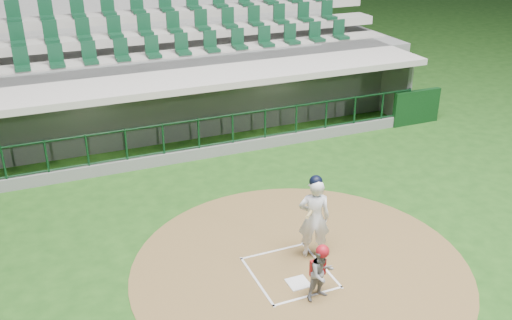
% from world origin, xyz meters
% --- Properties ---
extents(ground, '(120.00, 120.00, 0.00)m').
position_xyz_m(ground, '(0.00, 0.00, 0.00)').
color(ground, '#1B4413').
rests_on(ground, ground).
extents(dirt_circle, '(7.20, 7.20, 0.01)m').
position_xyz_m(dirt_circle, '(0.30, -0.20, 0.01)').
color(dirt_circle, brown).
rests_on(dirt_circle, ground).
extents(home_plate, '(0.43, 0.43, 0.02)m').
position_xyz_m(home_plate, '(0.00, -0.70, 0.02)').
color(home_plate, silver).
rests_on(home_plate, dirt_circle).
extents(batter_box_chalk, '(1.55, 1.80, 0.01)m').
position_xyz_m(batter_box_chalk, '(0.00, -0.30, 0.02)').
color(batter_box_chalk, silver).
rests_on(batter_box_chalk, ground).
extents(dugout_structure, '(16.40, 3.70, 3.00)m').
position_xyz_m(dugout_structure, '(0.11, 7.81, 0.96)').
color(dugout_structure, gray).
rests_on(dugout_structure, ground).
extents(seating_deck, '(17.00, 6.72, 5.15)m').
position_xyz_m(seating_deck, '(0.00, 10.91, 1.42)').
color(seating_deck, slate).
rests_on(seating_deck, ground).
extents(batter, '(0.94, 0.98, 1.94)m').
position_xyz_m(batter, '(0.74, 0.10, 0.98)').
color(batter, white).
rests_on(batter, dirt_circle).
extents(catcher, '(0.60, 0.49, 1.20)m').
position_xyz_m(catcher, '(0.20, -1.26, 0.61)').
color(catcher, gray).
rests_on(catcher, dirt_circle).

